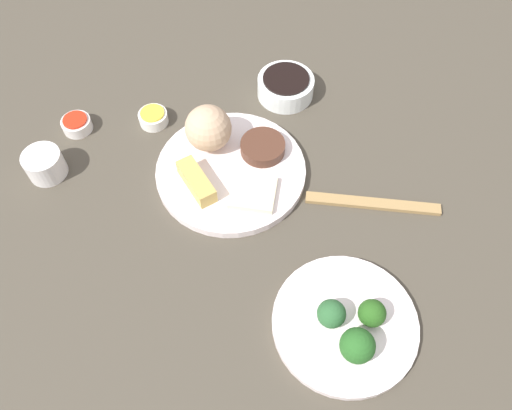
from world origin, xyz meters
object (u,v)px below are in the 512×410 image
object	(u,v)px
sauce_ramekin_hot_mustard	(151,118)
chopsticks_pair	(370,204)
soy_sauce_bowl	(283,87)
sauce_ramekin_sweet_and_sour	(74,125)
teacup	(42,165)
main_plate	(228,171)
broccoli_plate	(342,324)

from	to	relation	value
sauce_ramekin_hot_mustard	chopsticks_pair	world-z (taller)	sauce_ramekin_hot_mustard
soy_sauce_bowl	sauce_ramekin_sweet_and_sour	bearing A→B (deg)	-84.11
soy_sauce_bowl	sauce_ramekin_hot_mustard	xyz separation A→B (m)	(0.04, -0.26, -0.01)
soy_sauce_bowl	teacup	size ratio (longest dim) A/B	1.64
soy_sauce_bowl	sauce_ramekin_sweet_and_sour	world-z (taller)	soy_sauce_bowl
main_plate	broccoli_plate	distance (m)	0.33
main_plate	chopsticks_pair	distance (m)	0.25
broccoli_plate	sauce_ramekin_hot_mustard	bearing A→B (deg)	-148.00
teacup	chopsticks_pair	world-z (taller)	teacup
sauce_ramekin_hot_mustard	sauce_ramekin_sweet_and_sour	size ratio (longest dim) A/B	1.00
soy_sauce_bowl	teacup	world-z (taller)	teacup
sauce_ramekin_hot_mustard	sauce_ramekin_sweet_and_sour	world-z (taller)	same
main_plate	soy_sauce_bowl	bearing A→B (deg)	145.43
teacup	chopsticks_pair	xyz separation A→B (m)	(0.14, 0.56, -0.02)
sauce_ramekin_sweet_and_sour	chopsticks_pair	distance (m)	0.57
main_plate	chopsticks_pair	xyz separation A→B (m)	(0.10, 0.24, -0.00)
soy_sauce_bowl	sauce_ramekin_hot_mustard	size ratio (longest dim) A/B	2.02
main_plate	sauce_ramekin_hot_mustard	size ratio (longest dim) A/B	4.83
sauce_ramekin_hot_mustard	sauce_ramekin_sweet_and_sour	bearing A→B (deg)	-90.20
sauce_ramekin_sweet_and_sour	broccoli_plate	bearing A→B (deg)	43.52
main_plate	sauce_ramekin_sweet_and_sour	world-z (taller)	sauce_ramekin_sweet_and_sour
broccoli_plate	soy_sauce_bowl	world-z (taller)	soy_sauce_bowl
sauce_ramekin_hot_mustard	teacup	bearing A→B (deg)	-62.41
sauce_ramekin_sweet_and_sour	chopsticks_pair	xyz separation A→B (m)	(0.24, 0.51, -0.01)
soy_sauce_bowl	sauce_ramekin_hot_mustard	bearing A→B (deg)	-80.81
sauce_ramekin_sweet_and_sour	teacup	bearing A→B (deg)	-24.55
main_plate	sauce_ramekin_hot_mustard	bearing A→B (deg)	-136.28
teacup	chopsticks_pair	bearing A→B (deg)	76.08
chopsticks_pair	sauce_ramekin_hot_mustard	bearing A→B (deg)	-122.68
main_plate	broccoli_plate	xyz separation A→B (m)	(0.30, 0.14, -0.00)
soy_sauce_bowl	sauce_ramekin_hot_mustard	distance (m)	0.27
broccoli_plate	sauce_ramekin_sweet_and_sour	bearing A→B (deg)	-136.48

